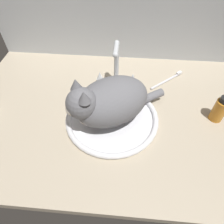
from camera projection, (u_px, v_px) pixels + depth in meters
countertop at (112, 113)px, 78.57cm from camera, size 116.43×74.51×3.00cm
backsplash_wall at (119, 28)px, 91.69cm from camera, size 116.43×2.40×35.51cm
sink_basin at (112, 118)px, 74.01cm from camera, size 34.55×34.55×2.04cm
faucet at (116, 69)px, 82.03cm from camera, size 17.51×10.89×20.25cm
cat at (107, 102)px, 66.52cm from camera, size 35.79×29.69×19.11cm
amber_bottle at (220, 109)px, 71.15cm from camera, size 4.79×4.79×10.69cm
toothbrush at (167, 80)px, 88.78cm from camera, size 15.08×13.05×1.70cm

